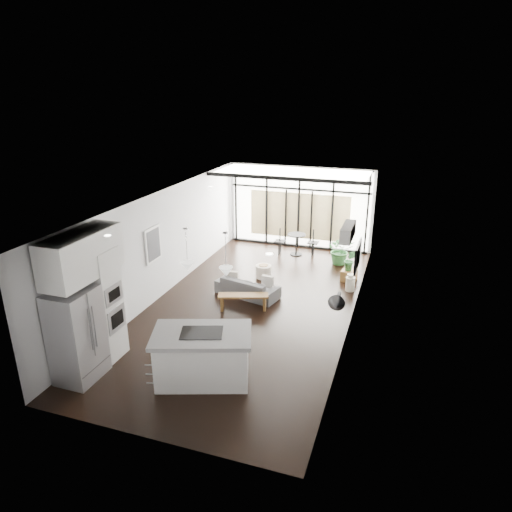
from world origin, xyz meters
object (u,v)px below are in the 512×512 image
Objects in this scene: fridge at (77,335)px; pouf at (264,271)px; tv at (358,256)px; console_bench at (243,302)px; milk_can at (350,282)px; sofa at (247,284)px; island at (203,356)px.

fridge reaches higher than pouf.
fridge is 6.75m from tv.
milk_can is (2.40, 1.99, 0.04)m from console_bench.
milk_can is at bearing -3.07° from pouf.
fridge is at bearing -127.52° from milk_can.
sofa is at bearing 82.98° from console_bench.
island is 4.92m from tv.
console_bench is at bearing -154.05° from tv.
island is 3.93× the size of pouf.
sofa reaches higher than pouf.
pouf is (-0.14, 2.13, -0.01)m from console_bench.
tv reaches higher than sofa.
tv is (2.61, 1.27, 1.10)m from console_bench.
island is 2.38m from fridge.
pouf is 0.95× the size of milk_can.
island is 3.75× the size of milk_can.
fridge is 7.18m from milk_can.
fridge reaches higher than sofa.
fridge is 1.05× the size of sofa.
sofa is 2.83m from milk_can.
island reaches higher than console_bench.
island is at bearing 16.92° from fridge.
milk_can is 1.30m from tv.
island is 1.01× the size of fridge.
console_bench is 3.12m from milk_can.
tv is at bearing 47.31° from fridge.
island is 1.06× the size of sofa.
fridge is 1.45× the size of console_bench.
fridge is 3.73× the size of milk_can.
milk_can is 0.44× the size of tv.
milk_can is (4.36, 5.67, -0.67)m from fridge.
tv reaches higher than milk_can.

